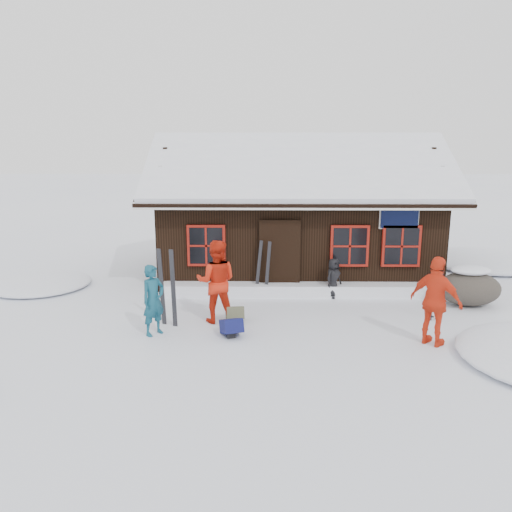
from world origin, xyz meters
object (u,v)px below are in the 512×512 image
object	(u,v)px
skier_teal	(153,300)
ski_poles	(436,296)
skier_orange_left	(216,281)
boulder	(469,287)
backpack_blue	(231,329)
skier_crouched	(333,278)
backpack_olive	(235,316)
skier_orange_right	(436,302)

from	to	relation	value
skier_teal	ski_poles	xyz separation A→B (m)	(6.41, 1.00, -0.20)
skier_orange_left	ski_poles	size ratio (longest dim) A/B	1.56
boulder	backpack_blue	world-z (taller)	boulder
skier_crouched	boulder	xyz separation A→B (m)	(3.39, -0.60, -0.07)
boulder	skier_crouched	bearing A→B (deg)	169.91
backpack_blue	backpack_olive	bearing A→B (deg)	69.83
skier_orange_left	skier_crouched	size ratio (longest dim) A/B	1.79
skier_orange_right	skier_teal	bearing A→B (deg)	39.49
skier_orange_right	backpack_blue	distance (m)	4.28
skier_teal	ski_poles	size ratio (longest dim) A/B	1.26
skier_teal	skier_orange_right	distance (m)	5.88
skier_crouched	backpack_blue	world-z (taller)	skier_crouched
skier_crouched	boulder	world-z (taller)	skier_crouched
skier_crouched	backpack_blue	size ratio (longest dim) A/B	1.97
skier_teal	skier_crouched	size ratio (longest dim) A/B	1.44
skier_orange_left	boulder	xyz separation A→B (m)	(6.36, 1.31, -0.50)
skier_teal	skier_crouched	distance (m)	5.07
skier_orange_left	backpack_blue	xyz separation A→B (m)	(0.39, -0.91, -0.82)
skier_teal	backpack_olive	world-z (taller)	skier_teal
skier_teal	skier_orange_right	xyz separation A→B (m)	(5.86, -0.50, 0.15)
skier_orange_right	skier_crouched	bearing A→B (deg)	-19.27
boulder	skier_teal	bearing A→B (deg)	-164.30
backpack_blue	skier_orange_left	bearing A→B (deg)	94.70
skier_teal	backpack_blue	size ratio (longest dim) A/B	2.85
skier_teal	backpack_blue	bearing A→B (deg)	-53.21
boulder	backpack_blue	size ratio (longest dim) A/B	2.90
skier_orange_left	backpack_blue	world-z (taller)	skier_orange_left
skier_orange_left	skier_orange_right	xyz separation A→B (m)	(4.58, -1.34, -0.03)
skier_crouched	boulder	distance (m)	3.45
skier_teal	skier_orange_left	xyz separation A→B (m)	(1.28, 0.84, 0.19)
backpack_olive	ski_poles	bearing A→B (deg)	-6.03
skier_orange_left	ski_poles	bearing A→B (deg)	-177.64
skier_teal	ski_poles	bearing A→B (deg)	-41.93
backpack_blue	skier_teal	bearing A→B (deg)	158.85
skier_orange_left	ski_poles	distance (m)	5.14
ski_poles	backpack_olive	world-z (taller)	ski_poles
skier_orange_right	backpack_blue	size ratio (longest dim) A/B	3.41
skier_orange_right	backpack_blue	bearing A→B (deg)	38.52
skier_teal	skier_crouched	world-z (taller)	skier_teal
skier_orange_right	boulder	size ratio (longest dim) A/B	1.18
skier_orange_left	boulder	distance (m)	6.51
ski_poles	backpack_blue	bearing A→B (deg)	-167.27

